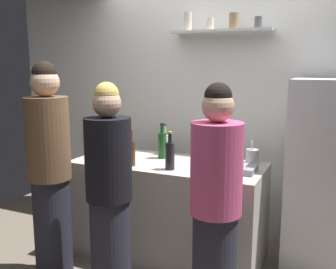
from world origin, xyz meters
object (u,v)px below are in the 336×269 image
object	(u,v)px
person_blonde	(109,194)
person_brown_jacket	(50,173)
wine_bottle_dark_glass	(170,155)
refrigerator	(326,176)
wine_bottle_pale_glass	(165,143)
utensil_holder	(252,156)
person_pink_top	(216,208)
wine_bottle_amber_glass	(131,152)
baking_pan	(234,168)
wine_bottle_green_glass	(162,145)
water_bottle_plastic	(119,141)

from	to	relation	value
person_blonde	person_brown_jacket	world-z (taller)	person_brown_jacket
wine_bottle_dark_glass	person_blonde	bearing A→B (deg)	-116.48
refrigerator	wine_bottle_pale_glass	world-z (taller)	refrigerator
utensil_holder	person_pink_top	size ratio (longest dim) A/B	0.13
utensil_holder	wine_bottle_pale_glass	world-z (taller)	wine_bottle_pale_glass
wine_bottle_amber_glass	refrigerator	bearing A→B (deg)	21.15
wine_bottle_dark_glass	refrigerator	bearing A→B (deg)	26.02
wine_bottle_amber_glass	person_brown_jacket	size ratio (longest dim) A/B	0.18
wine_bottle_pale_glass	person_blonde	world-z (taller)	person_blonde
wine_bottle_pale_glass	wine_bottle_dark_glass	xyz separation A→B (m)	(0.27, -0.49, 0.02)
person_blonde	person_pink_top	bearing A→B (deg)	46.13
person_brown_jacket	wine_bottle_amber_glass	bearing A→B (deg)	172.63
utensil_holder	person_brown_jacket	size ratio (longest dim) A/B	0.12
wine_bottle_pale_glass	wine_bottle_amber_glass	distance (m)	0.52
baking_pan	person_blonde	size ratio (longest dim) A/B	0.21
person_blonde	person_pink_top	distance (m)	0.80
refrigerator	wine_bottle_dark_glass	size ratio (longest dim) A/B	5.09
wine_bottle_dark_glass	wine_bottle_amber_glass	xyz separation A→B (m)	(-0.35, -0.02, -0.01)
utensil_holder	wine_bottle_green_glass	world-z (taller)	wine_bottle_green_glass
wine_bottle_green_glass	water_bottle_plastic	xyz separation A→B (m)	(-0.50, 0.07, -0.01)
refrigerator	wine_bottle_green_glass	world-z (taller)	refrigerator
wine_bottle_dark_glass	wine_bottle_pale_glass	bearing A→B (deg)	118.86
refrigerator	wine_bottle_pale_glass	xyz separation A→B (m)	(-1.45, -0.08, 0.18)
wine_bottle_green_glass	baking_pan	bearing A→B (deg)	-12.79
wine_bottle_pale_glass	person_brown_jacket	distance (m)	1.13
baking_pan	person_blonde	distance (m)	1.02
refrigerator	person_blonde	bearing A→B (deg)	-142.74
wine_bottle_dark_glass	person_brown_jacket	size ratio (longest dim) A/B	0.18
refrigerator	baking_pan	world-z (taller)	refrigerator
person_brown_jacket	person_pink_top	size ratio (longest dim) A/B	1.09
baking_pan	wine_bottle_pale_glass	world-z (taller)	wine_bottle_pale_glass
wine_bottle_green_glass	person_pink_top	size ratio (longest dim) A/B	0.20
wine_bottle_amber_glass	utensil_holder	bearing A→B (deg)	28.78
wine_bottle_pale_glass	person_pink_top	world-z (taller)	person_pink_top
wine_bottle_pale_glass	person_brown_jacket	world-z (taller)	person_brown_jacket
wine_bottle_green_glass	water_bottle_plastic	distance (m)	0.51
utensil_holder	water_bottle_plastic	bearing A→B (deg)	-176.16
refrigerator	wine_bottle_green_glass	distance (m)	1.44
water_bottle_plastic	wine_bottle_pale_glass	bearing A→B (deg)	10.92
wine_bottle_pale_glass	wine_bottle_green_glass	distance (m)	0.17
person_pink_top	wine_bottle_amber_glass	bearing A→B (deg)	33.74
refrigerator	wine_bottle_amber_glass	size ratio (longest dim) A/B	5.22
wine_bottle_pale_glass	wine_bottle_dark_glass	bearing A→B (deg)	-61.14
utensil_holder	wine_bottle_green_glass	size ratio (longest dim) A/B	0.67
wine_bottle_green_glass	wine_bottle_dark_glass	xyz separation A→B (m)	(0.23, -0.33, -0.00)
utensil_holder	wine_bottle_green_glass	xyz separation A→B (m)	(-0.80, -0.16, 0.07)
utensil_holder	person_blonde	distance (m)	1.31
person_pink_top	refrigerator	bearing A→B (deg)	-60.17
baking_pan	wine_bottle_dark_glass	bearing A→B (deg)	-161.41
baking_pan	wine_bottle_amber_glass	distance (m)	0.88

